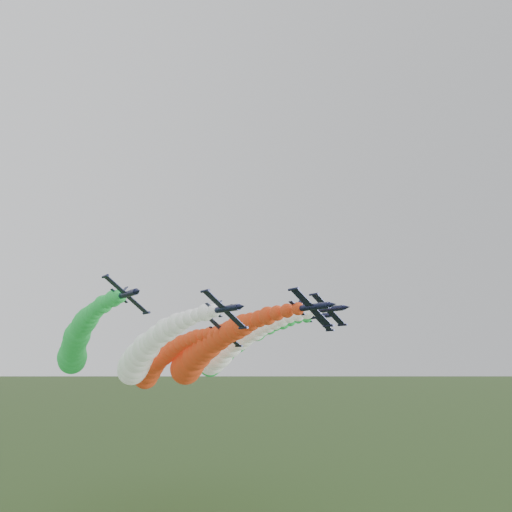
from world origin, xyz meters
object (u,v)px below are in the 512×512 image
object	(u,v)px
jet_lead	(202,354)
jet_trail	(157,363)
jet_outer_right	(227,351)
jet_inner_left	(143,355)
jet_inner_right	(229,349)
jet_outer_left	(77,344)

from	to	relation	value
jet_lead	jet_trail	bearing A→B (deg)	89.12
jet_lead	jet_outer_right	world-z (taller)	jet_outer_right
jet_lead	jet_outer_right	bearing A→B (deg)	44.86
jet_lead	jet_outer_right	distance (m)	23.73
jet_inner_left	jet_inner_right	world-z (taller)	jet_inner_right
jet_trail	jet_inner_left	bearing A→B (deg)	-122.30
jet_inner_left	jet_outer_right	size ratio (longest dim) A/B	1.00
jet_outer_left	jet_outer_right	world-z (taller)	jet_outer_left
jet_lead	jet_inner_right	world-z (taller)	jet_inner_right
jet_lead	jet_inner_right	size ratio (longest dim) A/B	1.01
jet_inner_right	jet_trail	distance (m)	20.85
jet_trail	jet_inner_right	bearing A→B (deg)	-55.55
jet_inner_left	jet_trail	xyz separation A→B (m)	(11.32, 17.92, -1.95)
jet_lead	jet_inner_right	xyz separation A→B (m)	(12.00, 8.17, 1.39)
jet_inner_right	jet_trail	bearing A→B (deg)	124.45
jet_inner_left	jet_lead	bearing A→B (deg)	-33.29
jet_inner_right	jet_outer_left	bearing A→B (deg)	168.41
jet_outer_right	jet_inner_left	bearing A→B (deg)	-161.01
jet_inner_left	jet_trail	world-z (taller)	jet_inner_left
jet_inner_right	jet_outer_right	bearing A→B (deg)	60.67
jet_outer_right	jet_lead	bearing A→B (deg)	-135.14
jet_inner_right	jet_outer_left	xyz separation A→B (m)	(-35.08, 7.20, 0.89)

